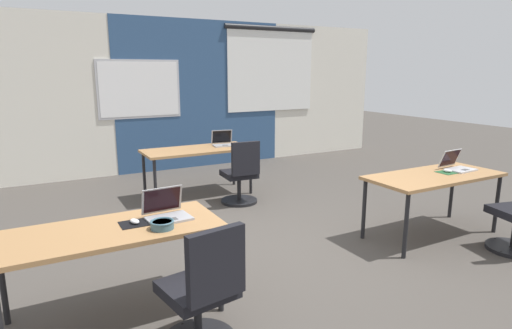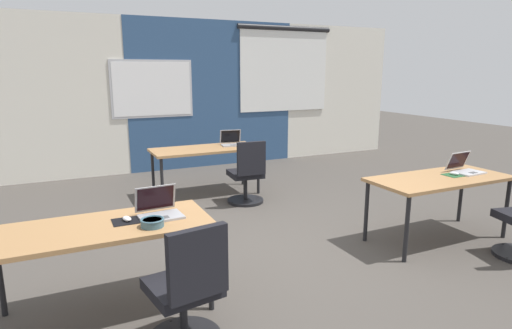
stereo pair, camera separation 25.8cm
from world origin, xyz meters
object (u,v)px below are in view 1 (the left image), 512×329
object	(u,v)px
laptop_near_left_inner	(167,212)
mouse_near_left_inner	(135,221)
mouse_far_right	(241,144)
laptop_near_right_end	(457,165)
chair_near_left_inner	(203,299)
desk_near_left	(111,236)
chair_far_right	(241,178)
laptop_far_right	(223,142)
desk_near_right	(434,180)
snack_bowl	(162,224)
desk_far_center	(198,153)
mouse_near_right_end	(448,171)

from	to	relation	value
laptop_near_left_inner	mouse_near_left_inner	world-z (taller)	laptop_near_left_inner
mouse_far_right	laptop_near_right_end	size ratio (longest dim) A/B	0.32
mouse_far_right	chair_near_left_inner	distance (m)	4.04
desk_near_left	laptop_near_right_end	distance (m)	3.93
mouse_far_right	laptop_near_right_end	bearing A→B (deg)	-61.98
chair_far_right	laptop_far_right	bearing A→B (deg)	-91.83
laptop_far_right	chair_far_right	world-z (taller)	laptop_far_right
desk_near_left	laptop_near_left_inner	size ratio (longest dim) A/B	4.60
mouse_far_right	desk_near_right	bearing A→B (deg)	-69.73
snack_bowl	chair_far_right	bearing A→B (deg)	51.97
laptop_near_left_inner	laptop_near_right_end	world-z (taller)	laptop_near_left_inner
chair_far_right	snack_bowl	bearing A→B (deg)	56.22
laptop_far_right	mouse_far_right	xyz separation A→B (m)	(0.26, -0.09, -0.03)
desk_far_center	mouse_near_left_inner	distance (m)	3.20
desk_far_center	mouse_far_right	distance (m)	0.73
mouse_far_right	laptop_near_right_end	world-z (taller)	laptop_near_right_end
chair_near_left_inner	laptop_near_right_end	size ratio (longest dim) A/B	2.63
mouse_near_left_inner	desk_near_left	bearing A→B (deg)	-174.39
mouse_near_right_end	chair_near_left_inner	bearing A→B (deg)	-168.17
mouse_near_left_inner	desk_near_right	bearing A→B (deg)	-0.31
mouse_far_right	laptop_near_left_inner	xyz separation A→B (m)	(-2.04, -2.75, 0.03)
chair_far_right	mouse_near_right_end	distance (m)	2.66
desk_far_center	chair_near_left_inner	distance (m)	3.74
chair_near_left_inner	snack_bowl	world-z (taller)	chair_near_left_inner
laptop_near_left_inner	mouse_near_right_end	bearing A→B (deg)	-4.34
desk_far_center	mouse_far_right	world-z (taller)	mouse_far_right
laptop_far_right	laptop_near_left_inner	bearing A→B (deg)	-113.06
laptop_near_left_inner	desk_near_right	bearing A→B (deg)	-4.30
chair_near_left_inner	desk_far_center	bearing A→B (deg)	-119.85
laptop_near_right_end	mouse_far_right	bearing A→B (deg)	114.15
laptop_far_right	chair_near_left_inner	size ratio (longest dim) A/B	0.40
laptop_near_left_inner	mouse_near_right_end	world-z (taller)	laptop_near_left_inner
laptop_near_left_inner	mouse_near_left_inner	size ratio (longest dim) A/B	3.13
laptop_far_right	mouse_near_left_inner	world-z (taller)	laptop_far_right
laptop_near_left_inner	chair_near_left_inner	xyz separation A→B (m)	(0.01, -0.72, -0.39)
desk_near_right	mouse_near_right_end	xyz separation A→B (m)	(0.21, -0.00, 0.08)
mouse_far_right	mouse_near_right_end	world-z (taller)	mouse_near_right_end
desk_near_left	snack_bowl	distance (m)	0.39
laptop_far_right	chair_near_left_inner	xyz separation A→B (m)	(-1.77, -3.56, -0.39)
chair_near_left_inner	chair_far_right	bearing A→B (deg)	-130.34
desk_near_right	mouse_near_left_inner	distance (m)	3.32
mouse_far_right	laptop_near_right_end	distance (m)	3.11
mouse_near_right_end	laptop_near_right_end	bearing A→B (deg)	11.90
laptop_far_right	snack_bowl	size ratio (longest dim) A/B	2.09
chair_far_right	laptop_near_left_inner	xyz separation A→B (m)	(-1.69, -2.07, 0.39)
desk_near_right	chair_far_right	size ratio (longest dim) A/B	1.74
desk_near_left	mouse_near_left_inner	distance (m)	0.20
desk_near_left	chair_near_left_inner	xyz separation A→B (m)	(0.44, -0.69, -0.28)
laptop_far_right	mouse_far_right	world-z (taller)	laptop_far_right
desk_far_center	chair_far_right	world-z (taller)	chair_far_right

